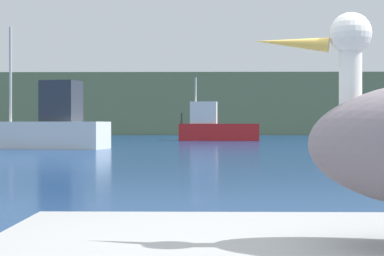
# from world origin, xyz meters

# --- Properties ---
(hillside_backdrop) EXTENTS (140.00, 11.68, 6.39)m
(hillside_backdrop) POSITION_xyz_m (0.00, 66.35, 3.20)
(hillside_backdrop) COLOR #6B7A51
(hillside_backdrop) RESTS_ON ground
(fishing_boat_red) EXTENTS (5.26, 1.83, 4.12)m
(fishing_boat_red) POSITION_xyz_m (0.62, 37.90, 0.90)
(fishing_boat_red) COLOR red
(fishing_boat_red) RESTS_ON ground
(fishing_boat_white) EXTENTS (5.67, 2.85, 5.31)m
(fishing_boat_white) POSITION_xyz_m (-6.83, 24.12, 0.93)
(fishing_boat_white) COLOR white
(fishing_boat_white) RESTS_ON ground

